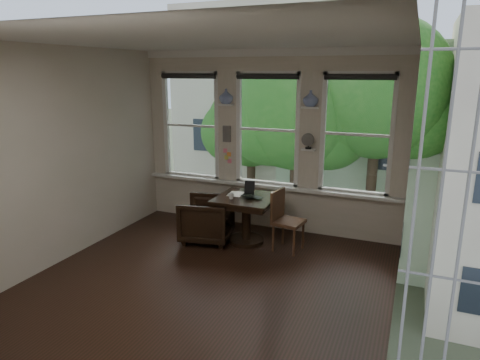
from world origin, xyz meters
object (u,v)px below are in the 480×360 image
at_px(table, 246,220).
at_px(armchair_left, 206,219).
at_px(side_chair_right, 289,221).
at_px(laptop, 250,198).
at_px(mug, 231,196).

relative_size(table, armchair_left, 1.15).
distance_m(table, side_chair_right, 0.71).
height_order(side_chair_right, laptop, side_chair_right).
bearing_deg(side_chair_right, mug, 107.27).
xyz_separation_m(armchair_left, laptop, (0.70, 0.12, 0.41)).
xyz_separation_m(side_chair_right, mug, (-0.89, -0.13, 0.33)).
xyz_separation_m(armchair_left, mug, (0.44, -0.01, 0.44)).
height_order(armchair_left, mug, mug).
relative_size(armchair_left, mug, 8.70).
relative_size(table, side_chair_right, 0.98).
bearing_deg(armchair_left, mug, 77.38).
relative_size(armchair_left, laptop, 2.23).
relative_size(side_chair_right, laptop, 2.62).
height_order(side_chair_right, mug, side_chair_right).
height_order(armchair_left, side_chair_right, side_chair_right).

